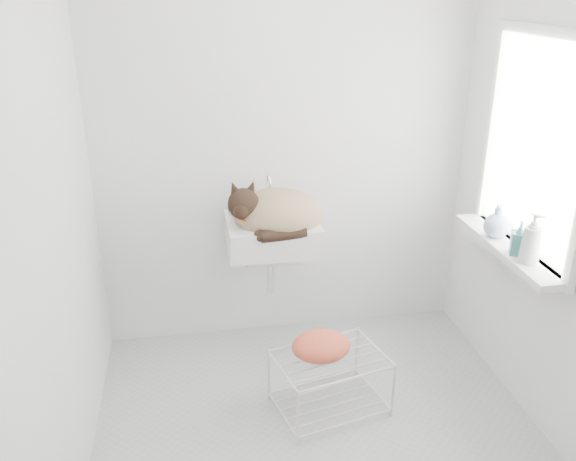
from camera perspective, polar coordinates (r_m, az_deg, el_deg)
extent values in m
cube|color=#A7ACAF|center=(3.18, 2.83, -18.29)|extent=(2.20, 2.00, 0.02)
cube|color=white|center=(3.48, -0.32, 8.85)|extent=(2.20, 0.02, 2.50)
cube|color=white|center=(2.98, 24.53, 4.37)|extent=(0.02, 2.00, 2.50)
cube|color=white|center=(2.54, -21.61, 1.89)|extent=(0.02, 2.00, 2.50)
cube|color=white|center=(3.11, 22.62, 7.29)|extent=(0.01, 0.80, 1.00)
cube|color=white|center=(3.10, 22.38, 7.29)|extent=(0.04, 0.90, 1.10)
cube|color=white|center=(3.23, 20.12, -1.60)|extent=(0.16, 0.88, 0.04)
cube|color=white|center=(3.34, -1.54, 1.03)|extent=(0.51, 0.44, 0.20)
ellipsoid|color=tan|center=(3.33, -1.01, 1.48)|extent=(0.54, 0.48, 0.24)
sphere|color=black|center=(3.20, -4.01, 2.65)|extent=(0.20, 0.20, 0.17)
torus|color=#CC431D|center=(3.21, -3.62, 1.80)|extent=(0.18, 0.17, 0.07)
cube|color=silver|center=(3.21, 3.98, -14.38)|extent=(0.60, 0.49, 0.32)
ellipsoid|color=orange|center=(3.10, 3.13, -11.42)|extent=(0.31, 0.22, 0.12)
imported|color=silver|center=(3.06, 21.85, -2.85)|extent=(0.11, 0.11, 0.21)
imported|color=#317572|center=(3.13, 20.96, -2.09)|extent=(0.10, 0.10, 0.17)
imported|color=#B0C0DC|center=(3.31, 19.10, -0.52)|extent=(0.18, 0.18, 0.17)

